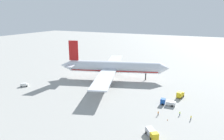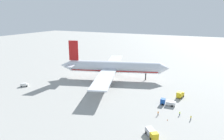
# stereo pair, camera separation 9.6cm
# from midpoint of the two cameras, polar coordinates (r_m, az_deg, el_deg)

# --- Properties ---
(ground_plane) EXTENTS (600.00, 600.00, 0.00)m
(ground_plane) POSITION_cam_midpoint_polar(r_m,az_deg,el_deg) (135.99, 0.66, -2.34)
(ground_plane) COLOR #9E9E99
(airliner) EXTENTS (67.94, 81.68, 23.95)m
(airliner) POSITION_cam_midpoint_polar(r_m,az_deg,el_deg) (134.19, 0.18, 0.80)
(airliner) COLOR silver
(airliner) RESTS_ON ground
(service_truck_0) EXTENTS (3.47, 5.04, 3.07)m
(service_truck_0) POSITION_cam_midpoint_polar(r_m,az_deg,el_deg) (110.81, 17.83, -6.28)
(service_truck_0) COLOR yellow
(service_truck_0) RESTS_ON ground
(service_truck_1) EXTENTS (5.75, 6.39, 2.69)m
(service_truck_1) POSITION_cam_midpoint_polar(r_m,az_deg,el_deg) (75.78, 10.65, -16.26)
(service_truck_1) COLOR yellow
(service_truck_1) RESTS_ON ground
(service_truck_3) EXTENTS (6.65, 2.82, 2.74)m
(service_truck_3) POSITION_cam_midpoint_polar(r_m,az_deg,el_deg) (100.67, 14.66, -8.38)
(service_truck_3) COLOR #194CA5
(service_truck_3) RESTS_ON ground
(service_van) EXTENTS (4.43, 4.06, 1.97)m
(service_van) POSITION_cam_midpoint_polar(r_m,az_deg,el_deg) (131.38, -22.48, -3.66)
(service_van) COLOR white
(service_van) RESTS_ON ground
(baggage_cart_0) EXTENTS (1.71, 3.49, 0.40)m
(baggage_cart_0) POSITION_cam_midpoint_polar(r_m,az_deg,el_deg) (166.83, 14.39, 0.54)
(baggage_cart_0) COLOR gray
(baggage_cart_0) RESTS_ON ground
(ground_worker_0) EXTENTS (0.56, 0.56, 1.79)m
(ground_worker_0) POSITION_cam_midpoint_polar(r_m,az_deg,el_deg) (90.53, 12.29, -11.26)
(ground_worker_0) COLOR black
(ground_worker_0) RESTS_ON ground
(ground_worker_1) EXTENTS (0.56, 0.56, 1.78)m
(ground_worker_1) POSITION_cam_midpoint_polar(r_m,az_deg,el_deg) (90.60, 20.44, -11.89)
(ground_worker_1) COLOR #3F3F47
(ground_worker_1) RESTS_ON ground
(ground_worker_2) EXTENTS (0.49, 0.49, 1.70)m
(ground_worker_2) POSITION_cam_midpoint_polar(r_m,az_deg,el_deg) (92.79, 17.75, -11.02)
(ground_worker_2) COLOR navy
(ground_worker_2) RESTS_ON ground
(traffic_cone_0) EXTENTS (0.36, 0.36, 0.55)m
(traffic_cone_0) POSITION_cam_midpoint_polar(r_m,az_deg,el_deg) (87.67, 14.70, -12.80)
(traffic_cone_0) COLOR orange
(traffic_cone_0) RESTS_ON ground
(traffic_cone_1) EXTENTS (0.36, 0.36, 0.55)m
(traffic_cone_1) POSITION_cam_midpoint_polar(r_m,az_deg,el_deg) (168.71, -9.09, 0.99)
(traffic_cone_1) COLOR orange
(traffic_cone_1) RESTS_ON ground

